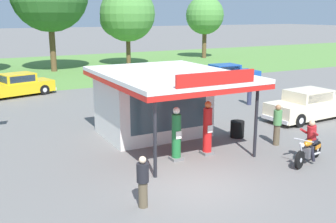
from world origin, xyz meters
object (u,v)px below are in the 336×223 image
(bystander_standing_back_lot, at_px, (250,90))
(spare_tire_stack, at_px, (237,129))
(gas_pump_offside, at_px, (207,130))
(bystander_strolling_foreground, at_px, (277,124))
(gas_pump_nearside, at_px, (176,136))
(parked_car_back_row_centre_left, at_px, (228,75))
(parked_car_back_row_far_left, at_px, (15,86))
(parked_car_back_row_right, at_px, (149,79))
(bystander_chatting_near_pumps, at_px, (143,181))
(featured_classic_sedan, at_px, (309,105))
(motorcycle_with_rider, at_px, (310,145))

(bystander_standing_back_lot, height_order, spare_tire_stack, bystander_standing_back_lot)
(gas_pump_offside, relative_size, bystander_strolling_foreground, 1.22)
(gas_pump_nearside, distance_m, spare_tire_stack, 3.92)
(gas_pump_offside, distance_m, parked_car_back_row_centre_left, 15.96)
(parked_car_back_row_far_left, relative_size, parked_car_back_row_right, 1.00)
(parked_car_back_row_far_left, bearing_deg, bystander_chatting_near_pumps, -86.74)
(parked_car_back_row_far_left, xyz_separation_m, bystander_standing_back_lot, (11.89, -9.12, 0.20))
(parked_car_back_row_far_left, xyz_separation_m, spare_tire_stack, (7.33, -13.94, -0.31))
(gas_pump_offside, relative_size, featured_classic_sedan, 0.41)
(bystander_strolling_foreground, bearing_deg, gas_pump_nearside, 174.64)
(featured_classic_sedan, bearing_deg, bystander_chatting_near_pumps, -157.22)
(parked_car_back_row_centre_left, relative_size, bystander_strolling_foreground, 2.91)
(parked_car_back_row_centre_left, bearing_deg, bystander_chatting_near_pumps, -132.60)
(bystander_chatting_near_pumps, relative_size, spare_tire_stack, 2.07)
(parked_car_back_row_far_left, relative_size, bystander_standing_back_lot, 3.28)
(bystander_strolling_foreground, bearing_deg, parked_car_back_row_far_left, 117.50)
(gas_pump_nearside, bearing_deg, bystander_strolling_foreground, -5.36)
(motorcycle_with_rider, distance_m, featured_classic_sedan, 6.52)
(parked_car_back_row_far_left, xyz_separation_m, parked_car_back_row_right, (9.00, -1.41, 0.02))
(gas_pump_offside, height_order, parked_car_back_row_right, gas_pump_offside)
(parked_car_back_row_far_left, height_order, parked_car_back_row_right, parked_car_back_row_right)
(spare_tire_stack, bearing_deg, bystander_chatting_near_pumps, -147.54)
(parked_car_back_row_far_left, bearing_deg, gas_pump_nearside, -76.47)
(parked_car_back_row_far_left, relative_size, parked_car_back_row_centre_left, 1.10)
(motorcycle_with_rider, distance_m, bystander_strolling_foreground, 2.11)
(gas_pump_offside, distance_m, parked_car_back_row_right, 14.30)
(gas_pump_offside, height_order, bystander_chatting_near_pumps, gas_pump_offside)
(gas_pump_nearside, relative_size, featured_classic_sedan, 0.39)
(featured_classic_sedan, xyz_separation_m, parked_car_back_row_centre_left, (2.55, 10.42, -0.00))
(featured_classic_sedan, bearing_deg, gas_pump_nearside, -167.33)
(gas_pump_nearside, relative_size, parked_car_back_row_right, 0.37)
(gas_pump_nearside, height_order, parked_car_back_row_centre_left, gas_pump_nearside)
(parked_car_back_row_far_left, bearing_deg, spare_tire_stack, -62.24)
(parked_car_back_row_far_left, relative_size, spare_tire_stack, 7.52)
(motorcycle_with_rider, bearing_deg, bystander_chatting_near_pumps, -177.12)
(featured_classic_sedan, xyz_separation_m, bystander_chatting_near_pumps, (-11.46, -4.81, 0.07))
(gas_pump_offside, height_order, motorcycle_with_rider, gas_pump_offside)
(spare_tire_stack, bearing_deg, parked_car_back_row_far_left, 117.76)
(featured_classic_sedan, relative_size, parked_car_back_row_right, 0.94)
(gas_pump_offside, bearing_deg, motorcycle_with_rider, -42.18)
(motorcycle_with_rider, bearing_deg, parked_car_back_row_right, 85.53)
(featured_classic_sedan, height_order, bystander_standing_back_lot, bystander_standing_back_lot)
(spare_tire_stack, bearing_deg, bystander_strolling_foreground, -64.73)
(motorcycle_with_rider, relative_size, parked_car_back_row_centre_left, 0.41)
(featured_classic_sedan, distance_m, bystander_standing_back_lot, 4.07)
(parked_car_back_row_right, relative_size, bystander_strolling_foreground, 3.20)
(bystander_standing_back_lot, relative_size, spare_tire_stack, 2.29)
(gas_pump_offside, relative_size, motorcycle_with_rider, 1.02)
(bystander_chatting_near_pumps, bearing_deg, bystander_standing_back_lot, 39.09)
(gas_pump_nearside, distance_m, bystander_strolling_foreground, 4.47)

